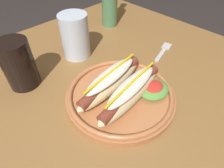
# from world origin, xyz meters

# --- Properties ---
(dining_table) EXTENTS (1.17, 0.89, 0.74)m
(dining_table) POSITION_xyz_m (0.00, 0.00, 0.64)
(dining_table) COLOR olive
(dining_table) RESTS_ON ground_plane
(hot_dog_plate) EXTENTS (0.27, 0.27, 0.08)m
(hot_dog_plate) POSITION_xyz_m (0.08, -0.08, 0.77)
(hot_dog_plate) COLOR #B77042
(hot_dog_plate) RESTS_ON dining_table
(fork) EXTENTS (0.12, 0.05, 0.00)m
(fork) POSITION_xyz_m (0.34, -0.03, 0.74)
(fork) COLOR silver
(fork) RESTS_ON dining_table
(soda_cup) EXTENTS (0.08, 0.08, 0.13)m
(soda_cup) POSITION_xyz_m (-0.07, 0.15, 0.81)
(soda_cup) COLOR black
(soda_cup) RESTS_ON dining_table
(water_cup) EXTENTS (0.09, 0.09, 0.14)m
(water_cup) POSITION_xyz_m (0.12, 0.16, 0.81)
(water_cup) COLOR silver
(water_cup) RESTS_ON dining_table
(glass_bottle) EXTENTS (0.06, 0.06, 0.26)m
(glass_bottle) POSITION_xyz_m (0.35, 0.24, 0.84)
(glass_bottle) COLOR #4C7F51
(glass_bottle) RESTS_ON dining_table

